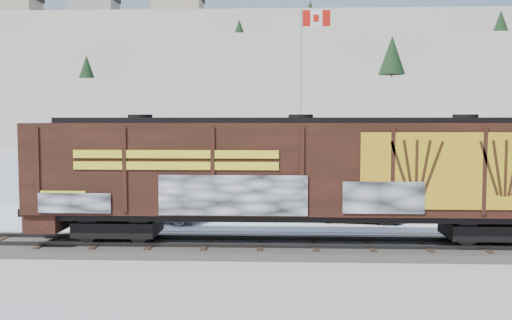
{
  "coord_description": "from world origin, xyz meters",
  "views": [
    {
      "loc": [
        0.73,
        -20.94,
        4.86
      ],
      "look_at": [
        -0.3,
        3.0,
        3.18
      ],
      "focal_mm": 40.0,
      "sensor_mm": 36.0,
      "label": 1
    }
  ],
  "objects_px": {
    "car_silver": "(156,207)",
    "car_white": "(255,201)",
    "flagpole": "(302,127)",
    "car_dark": "(355,208)",
    "hopper_railcar": "(301,172)"
  },
  "relations": [
    {
      "from": "car_silver",
      "to": "car_white",
      "type": "distance_m",
      "value": 5.1
    },
    {
      "from": "flagpole",
      "to": "car_white",
      "type": "xyz_separation_m",
      "value": [
        -2.66,
        -7.57,
        -3.73
      ]
    },
    {
      "from": "car_white",
      "to": "flagpole",
      "type": "bearing_deg",
      "value": -10.27
    },
    {
      "from": "car_dark",
      "to": "flagpole",
      "type": "bearing_deg",
      "value": 22.44
    },
    {
      "from": "car_silver",
      "to": "car_white",
      "type": "bearing_deg",
      "value": -54.13
    },
    {
      "from": "car_dark",
      "to": "car_white",
      "type": "bearing_deg",
      "value": 79.68
    },
    {
      "from": "flagpole",
      "to": "hopper_railcar",
      "type": "bearing_deg",
      "value": -92.32
    },
    {
      "from": "car_white",
      "to": "car_dark",
      "type": "distance_m",
      "value": 5.16
    },
    {
      "from": "flagpole",
      "to": "car_dark",
      "type": "distance_m",
      "value": 10.26
    },
    {
      "from": "car_white",
      "to": "car_dark",
      "type": "xyz_separation_m",
      "value": [
        4.87,
        -1.71,
        -0.06
      ]
    },
    {
      "from": "flagpole",
      "to": "car_white",
      "type": "height_order",
      "value": "flagpole"
    },
    {
      "from": "hopper_railcar",
      "to": "car_silver",
      "type": "height_order",
      "value": "hopper_railcar"
    },
    {
      "from": "flagpole",
      "to": "car_dark",
      "type": "bearing_deg",
      "value": -76.57
    },
    {
      "from": "flagpole",
      "to": "car_dark",
      "type": "xyz_separation_m",
      "value": [
        2.22,
        -9.28,
        -3.79
      ]
    },
    {
      "from": "flagpole",
      "to": "car_white",
      "type": "bearing_deg",
      "value": -109.33
    }
  ]
}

